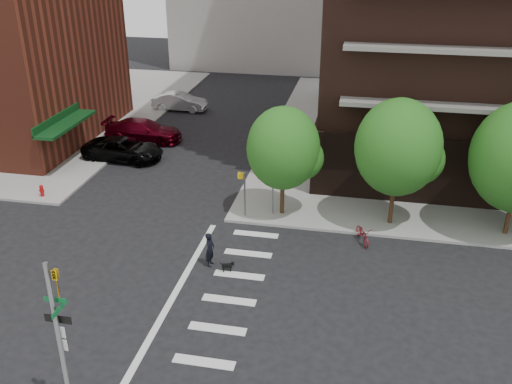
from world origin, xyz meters
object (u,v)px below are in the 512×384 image
Objects in this scene: parked_car_maroon at (143,131)px; scooter at (363,234)px; dog_walker at (210,249)px; fire_hydrant at (42,190)px; traffic_signal at (63,356)px; parked_car_black at (123,149)px; parked_car_silver at (180,102)px.

parked_car_maroon is 3.19× the size of scooter.
dog_walker is at bearing -173.32° from scooter.
scooter reaches higher than fire_hydrant.
dog_walker is at bearing -151.26° from parked_car_maroon.
parked_car_maroon is 3.34× the size of dog_walker.
dog_walker is (1.89, 10.11, -1.83)m from traffic_signal.
scooter is at bearing 56.77° from traffic_signal.
traffic_signal is 23.50m from parked_car_black.
parked_car_black is (-7.73, 22.11, -1.92)m from traffic_signal.
parked_car_black is 3.81m from parked_car_maroon.
traffic_signal is 1.26× the size of parked_car_silver.
parked_car_maroon reaches higher than parked_car_black.
fire_hydrant is 7.20m from parked_car_black.
traffic_signal is at bearing 174.07° from dog_walker.
scooter is at bearing -4.44° from fire_hydrant.
traffic_signal is 1.08× the size of parked_car_black.
dog_walker is (9.63, -15.82, 0.03)m from parked_car_maroon.
fire_hydrant is 0.42× the size of dog_walker.
parked_car_black is at bearing 132.96° from scooter.
parked_car_silver is (0.20, 8.16, -0.06)m from parked_car_maroon.
fire_hydrant is 0.13× the size of parked_car_maroon.
dog_walker reaches higher than parked_car_silver.
fire_hydrant is at bearing 172.90° from parked_car_silver.
scooter is (19.08, -1.48, -0.07)m from fire_hydrant.
scooter is at bearing -128.40° from parked_car_maroon.
parked_car_silver is at bearing 82.42° from fire_hydrant.
parked_car_maroon reaches higher than scooter.
dog_walker is (9.43, -23.98, 0.09)m from parked_car_silver.
traffic_signal is 34.96m from parked_car_silver.
parked_car_black is at bearing 43.41° from dog_walker.
scooter is (16.78, -8.30, -0.30)m from parked_car_black.
parked_car_maroon is 18.52m from dog_walker.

